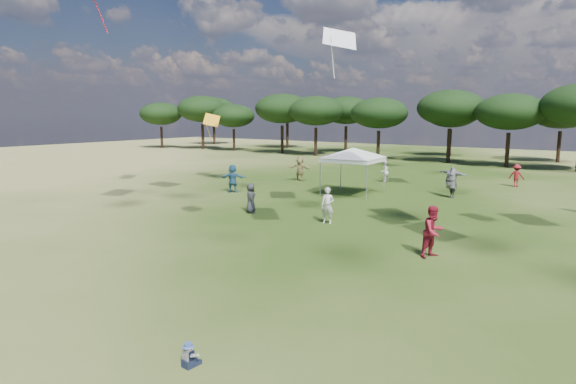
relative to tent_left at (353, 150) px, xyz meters
name	(u,v)px	position (x,y,z in m)	size (l,w,h in m)	color
tree_line	(575,109)	(9.63, 24.88, 2.65)	(108.78, 17.63, 7.77)	black
tent_left	(353,150)	(0.00, 0.00, 0.00)	(6.41, 6.41, 3.20)	gray
toddler	(189,356)	(7.04, -20.41, -2.55)	(0.34, 0.38, 0.50)	#161C31
festival_crowd	(430,187)	(4.92, -0.05, -1.87)	(29.92, 20.34, 1.92)	maroon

